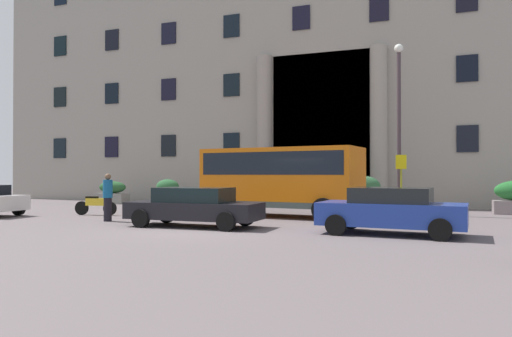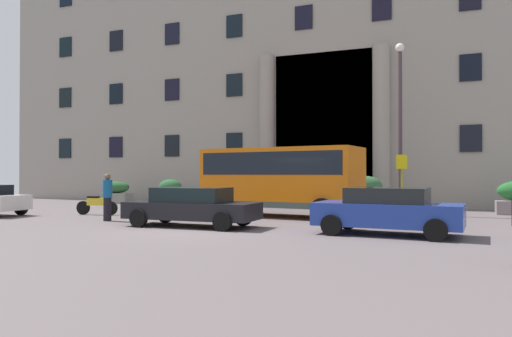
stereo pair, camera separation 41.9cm
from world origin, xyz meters
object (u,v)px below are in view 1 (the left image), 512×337
at_px(parked_hatchback_near, 194,206).
at_px(motorcycle_near_kerb, 381,212).
at_px(hedge_planter_far_west, 112,193).
at_px(orange_minibus, 281,176).
at_px(motorcycle_far_end, 95,205).
at_px(pedestrian_woman_with_bag, 108,197).
at_px(bus_stop_sign, 401,178).
at_px(lamppost_plaza_centre, 399,115).
at_px(parked_sedan_second, 391,210).
at_px(hedge_planter_west, 223,192).
at_px(hedge_planter_east, 168,193).
at_px(hedge_planter_entrance_right, 364,193).

distance_m(parked_hatchback_near, motorcycle_near_kerb, 6.52).
distance_m(hedge_planter_far_west, parked_hatchback_near, 14.30).
height_order(orange_minibus, motorcycle_far_end, orange_minibus).
distance_m(orange_minibus, pedestrian_woman_with_bag, 7.05).
distance_m(orange_minibus, hedge_planter_far_west, 13.20).
relative_size(bus_stop_sign, hedge_planter_far_west, 1.35).
bearing_deg(lamppost_plaza_centre, motorcycle_far_end, -157.38).
bearing_deg(parked_hatchback_near, bus_stop_sign, 44.69).
bearing_deg(parked_sedan_second, pedestrian_woman_with_bag, -177.62).
xyz_separation_m(hedge_planter_west, hedge_planter_east, (-3.39, -0.23, -0.05)).
xyz_separation_m(hedge_planter_far_west, hedge_planter_west, (7.17, 0.32, 0.12)).
bearing_deg(parked_hatchback_near, hedge_planter_east, 124.61).
distance_m(orange_minibus, hedge_planter_west, 7.29).
relative_size(hedge_planter_west, parked_sedan_second, 0.37).
height_order(hedge_planter_west, parked_sedan_second, hedge_planter_west).
height_order(motorcycle_far_end, motorcycle_near_kerb, same).
height_order(hedge_planter_far_west, pedestrian_woman_with_bag, pedestrian_woman_with_bag).
height_order(hedge_planter_east, motorcycle_far_end, hedge_planter_east).
distance_m(bus_stop_sign, hedge_planter_east, 13.62).
xyz_separation_m(hedge_planter_west, parked_hatchback_near, (3.45, -9.89, -0.08)).
distance_m(parked_sedan_second, motorcycle_near_kerb, 2.53).
relative_size(orange_minibus, motorcycle_near_kerb, 3.54).
bearing_deg(pedestrian_woman_with_bag, hedge_planter_west, -83.49).
height_order(parked_hatchback_near, pedestrian_woman_with_bag, pedestrian_woman_with_bag).
distance_m(hedge_planter_east, pedestrian_woman_with_bag, 9.56).
height_order(hedge_planter_east, motorcycle_near_kerb, hedge_planter_east).
xyz_separation_m(orange_minibus, parked_sedan_second, (4.88, -4.54, -0.98)).
distance_m(parked_hatchback_near, parked_sedan_second, 6.50).
relative_size(parked_sedan_second, pedestrian_woman_with_bag, 2.39).
bearing_deg(lamppost_plaza_centre, hedge_planter_west, 167.57).
relative_size(bus_stop_sign, hedge_planter_west, 1.64).
bearing_deg(hedge_planter_east, bus_stop_sign, -13.60).
xyz_separation_m(bus_stop_sign, motorcycle_near_kerb, (-0.43, -3.80, -1.16)).
height_order(hedge_planter_far_west, hedge_planter_west, hedge_planter_west).
height_order(hedge_planter_far_west, motorcycle_far_end, hedge_planter_far_west).
distance_m(bus_stop_sign, hedge_planter_far_west, 17.30).
height_order(hedge_planter_entrance_right, motorcycle_far_end, hedge_planter_entrance_right).
distance_m(orange_minibus, hedge_planter_entrance_right, 6.08).
height_order(orange_minibus, motorcycle_near_kerb, orange_minibus).
bearing_deg(hedge_planter_far_west, pedestrian_woman_with_bag, -53.71).
xyz_separation_m(hedge_planter_entrance_right, parked_sedan_second, (2.16, -9.90, -0.09)).
relative_size(bus_stop_sign, parked_hatchback_near, 0.57).
bearing_deg(parked_hatchback_near, orange_minibus, 70.39).
bearing_deg(parked_sedan_second, motorcycle_far_end, 173.65).
distance_m(hedge_planter_entrance_right, motorcycle_near_kerb, 7.62).
xyz_separation_m(orange_minibus, hedge_planter_far_west, (-12.24, 4.84, -1.06)).
height_order(parked_hatchback_near, motorcycle_far_end, parked_hatchback_near).
relative_size(hedge_planter_entrance_right, lamppost_plaza_centre, 0.22).
bearing_deg(hedge_planter_entrance_right, hedge_planter_west, -178.47).
xyz_separation_m(orange_minibus, motorcycle_near_kerb, (4.32, -2.08, -1.25)).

